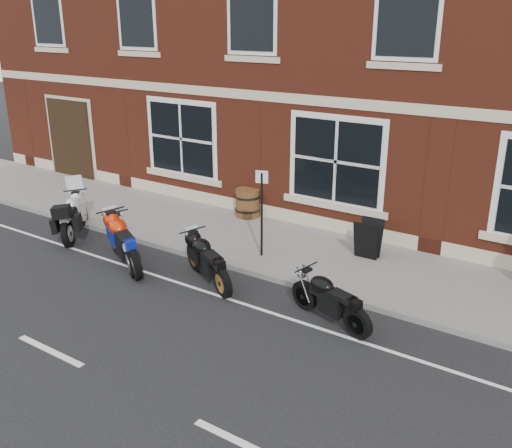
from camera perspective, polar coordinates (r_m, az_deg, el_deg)
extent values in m
plane|color=black|center=(12.15, -8.54, -6.13)|extent=(80.00, 80.00, 0.00)
cube|color=slate|center=(14.27, -0.46, -1.58)|extent=(30.00, 3.00, 0.12)
cube|color=slate|center=(13.10, -4.39, -3.68)|extent=(30.00, 0.16, 0.12)
cylinder|color=black|center=(15.98, -16.91, 0.94)|extent=(0.51, 0.61, 0.66)
cylinder|color=black|center=(14.62, -18.19, -0.96)|extent=(0.51, 0.61, 0.66)
cube|color=black|center=(15.23, -17.62, 1.34)|extent=(0.70, 0.81, 0.23)
ellipsoid|color=silver|center=(15.34, -17.53, 1.96)|extent=(0.64, 0.68, 0.33)
cube|color=black|center=(14.83, -18.02, 1.13)|extent=(0.56, 0.61, 0.10)
cube|color=silver|center=(15.72, -17.24, 3.87)|extent=(0.37, 0.30, 0.46)
cylinder|color=black|center=(13.92, -13.74, -1.44)|extent=(0.70, 0.47, 0.71)
cylinder|color=black|center=(12.46, -11.91, -3.87)|extent=(0.70, 0.47, 0.71)
cube|color=black|center=(13.10, -13.06, -0.97)|extent=(0.91, 0.66, 0.25)
ellipsoid|color=red|center=(13.20, -13.30, -0.19)|extent=(0.74, 0.65, 0.36)
cube|color=black|center=(12.66, -12.58, -1.23)|extent=(0.68, 0.55, 0.11)
cylinder|color=black|center=(12.67, -5.97, -3.29)|extent=(0.63, 0.42, 0.64)
cylinder|color=black|center=(11.45, -3.19, -5.84)|extent=(0.63, 0.42, 0.64)
cube|color=black|center=(11.96, -4.79, -2.93)|extent=(0.82, 0.59, 0.22)
ellipsoid|color=black|center=(12.04, -5.09, -2.15)|extent=(0.67, 0.58, 0.32)
cube|color=black|center=(11.59, -4.01, -3.25)|extent=(0.61, 0.49, 0.10)
cylinder|color=black|center=(13.97, -13.31, -1.43)|extent=(0.62, 0.48, 0.66)
cylinder|color=black|center=(12.59, -12.22, -3.76)|extent=(0.62, 0.48, 0.66)
cube|color=black|center=(13.20, -12.95, -1.04)|extent=(0.83, 0.67, 0.23)
ellipsoid|color=#ADACB1|center=(13.30, -13.10, -0.31)|extent=(0.69, 0.64, 0.33)
cube|color=black|center=(12.78, -12.67, -1.31)|extent=(0.62, 0.54, 0.10)
cylinder|color=black|center=(11.03, 5.02, -7.07)|extent=(0.60, 0.30, 0.60)
cylinder|color=black|center=(10.22, 10.24, -9.69)|extent=(0.60, 0.30, 0.60)
cube|color=black|center=(10.49, 7.42, -6.72)|extent=(0.78, 0.44, 0.20)
ellipsoid|color=black|center=(10.53, 6.90, -5.92)|extent=(0.60, 0.48, 0.30)
cube|color=black|center=(10.23, 8.92, -7.06)|extent=(0.56, 0.39, 0.09)
cylinder|color=#543816|center=(15.68, -0.85, 2.14)|extent=(0.66, 0.66, 0.77)
cylinder|color=black|center=(15.74, -0.85, 1.50)|extent=(0.69, 0.69, 0.06)
cylinder|color=black|center=(15.62, -0.86, 2.79)|extent=(0.69, 0.69, 0.06)
cylinder|color=black|center=(12.85, 0.58, 0.89)|extent=(0.05, 0.05, 1.96)
cube|color=silver|center=(12.59, 0.59, 4.73)|extent=(0.28, 0.11, 0.29)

